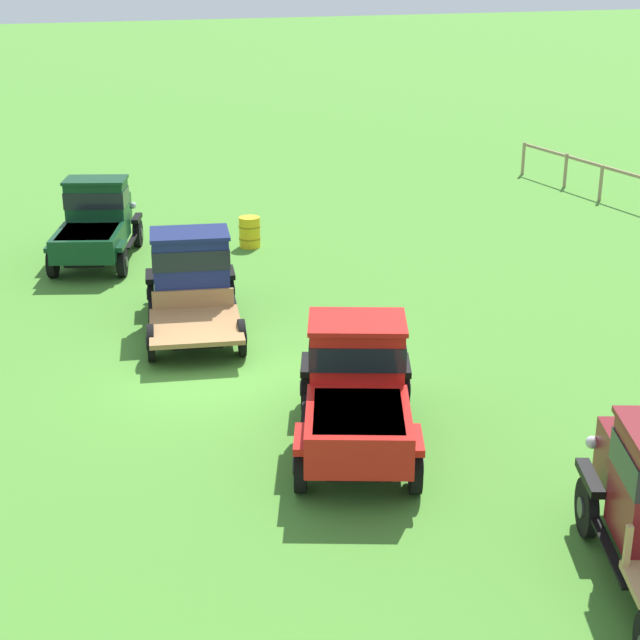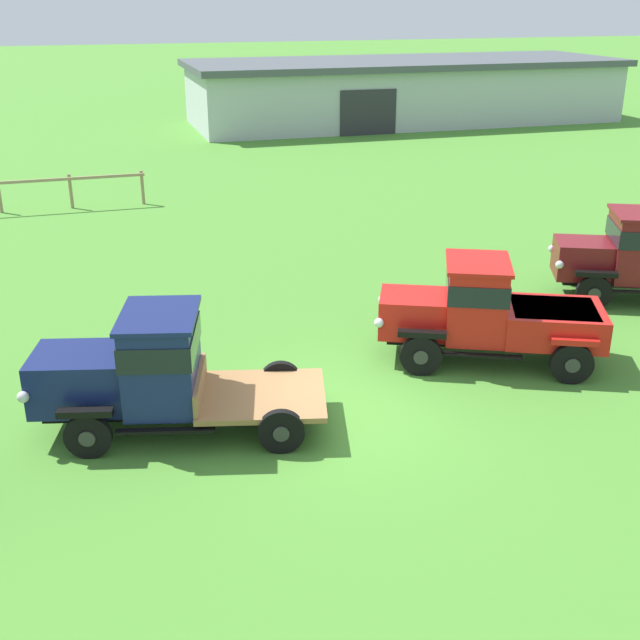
{
  "view_description": "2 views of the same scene",
  "coord_description": "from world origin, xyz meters",
  "px_view_note": "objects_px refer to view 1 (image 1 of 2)",
  "views": [
    {
      "loc": [
        17.49,
        -5.12,
        7.86
      ],
      "look_at": [
        0.38,
        2.18,
        1.0
      ],
      "focal_mm": 55.0,
      "sensor_mm": 36.0,
      "label": 1
    },
    {
      "loc": [
        -4.0,
        -12.33,
        7.19
      ],
      "look_at": [
        0.38,
        2.18,
        1.0
      ],
      "focal_mm": 45.0,
      "sensor_mm": 36.0,
      "label": 2
    }
  ],
  "objects_px": {
    "vintage_truck_midrow_center": "(357,384)",
    "oil_drum_beside_row": "(250,232)",
    "vintage_truck_foreground_near": "(97,221)",
    "vintage_truck_second_in_line": "(191,274)"
  },
  "relations": [
    {
      "from": "vintage_truck_midrow_center",
      "to": "oil_drum_beside_row",
      "type": "relative_size",
      "value": 5.46
    },
    {
      "from": "vintage_truck_foreground_near",
      "to": "vintage_truck_midrow_center",
      "type": "distance_m",
      "value": 13.01
    },
    {
      "from": "vintage_truck_foreground_near",
      "to": "vintage_truck_midrow_center",
      "type": "bearing_deg",
      "value": 8.33
    },
    {
      "from": "vintage_truck_second_in_line",
      "to": "vintage_truck_midrow_center",
      "type": "xyz_separation_m",
      "value": [
        7.01,
        0.88,
        -0.04
      ]
    },
    {
      "from": "vintage_truck_foreground_near",
      "to": "vintage_truck_second_in_line",
      "type": "relative_size",
      "value": 0.91
    },
    {
      "from": "oil_drum_beside_row",
      "to": "vintage_truck_second_in_line",
      "type": "bearing_deg",
      "value": -31.42
    },
    {
      "from": "vintage_truck_foreground_near",
      "to": "vintage_truck_midrow_center",
      "type": "xyz_separation_m",
      "value": [
        12.87,
        1.88,
        0.03
      ]
    },
    {
      "from": "vintage_truck_midrow_center",
      "to": "oil_drum_beside_row",
      "type": "xyz_separation_m",
      "value": [
        -12.35,
        2.38,
        -0.65
      ]
    },
    {
      "from": "vintage_truck_foreground_near",
      "to": "oil_drum_beside_row",
      "type": "height_order",
      "value": "vintage_truck_foreground_near"
    },
    {
      "from": "vintage_truck_foreground_near",
      "to": "oil_drum_beside_row",
      "type": "bearing_deg",
      "value": 82.91
    }
  ]
}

